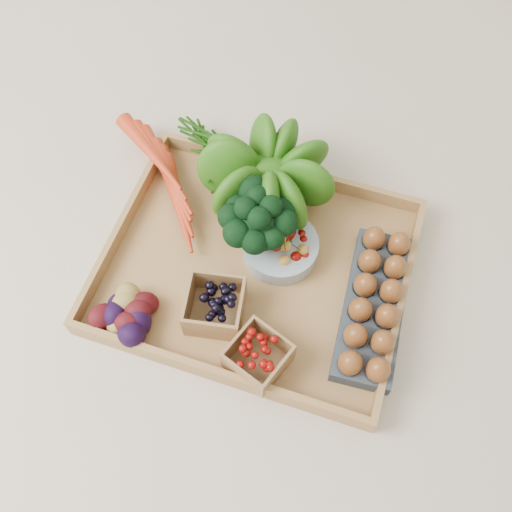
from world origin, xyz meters
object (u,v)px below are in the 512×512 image
(broccoli, at_px, (258,231))
(cherry_bowl, at_px, (280,248))
(tray, at_px, (256,269))
(egg_carton, at_px, (373,307))

(broccoli, bearing_deg, cherry_bowl, -1.71)
(tray, height_order, cherry_bowl, cherry_bowl)
(broccoli, distance_m, cherry_bowl, 0.06)
(cherry_bowl, bearing_deg, broccoli, 178.29)
(broccoli, bearing_deg, tray, -76.32)
(cherry_bowl, height_order, egg_carton, cherry_bowl)
(tray, distance_m, cherry_bowl, 0.06)
(egg_carton, bearing_deg, tray, 171.84)
(broccoli, xyz_separation_m, cherry_bowl, (0.04, -0.00, -0.04))
(egg_carton, bearing_deg, broccoli, 161.29)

